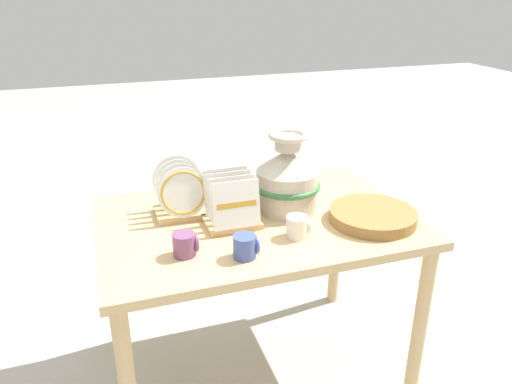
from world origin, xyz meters
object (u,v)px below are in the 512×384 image
(ceramic_vase, at_px, (287,178))
(mug_plum_glaze, at_px, (185,244))
(fruit_bowl, at_px, (227,192))
(mug_cobalt_glaze, at_px, (246,246))
(dish_rack_square_plates, at_px, (231,209))
(wicker_charger_stack, at_px, (373,216))
(mug_cream_glaze, at_px, (298,227))
(dish_rack_round_plates, at_px, (181,196))

(ceramic_vase, relative_size, mug_plum_glaze, 3.72)
(mug_plum_glaze, xyz_separation_m, fruit_bowl, (0.25, 0.40, -0.01))
(mug_cobalt_glaze, bearing_deg, dish_rack_square_plates, 85.10)
(mug_cobalt_glaze, bearing_deg, ceramic_vase, 49.23)
(ceramic_vase, height_order, wicker_charger_stack, ceramic_vase)
(mug_cream_glaze, height_order, fruit_bowl, fruit_bowl)
(mug_cream_glaze, xyz_separation_m, fruit_bowl, (-0.15, 0.40, -0.01))
(dish_rack_round_plates, height_order, mug_plum_glaze, dish_rack_round_plates)
(dish_rack_square_plates, distance_m, wicker_charger_stack, 0.54)
(dish_rack_round_plates, bearing_deg, wicker_charger_stack, -22.33)
(dish_rack_square_plates, bearing_deg, fruit_bowl, 78.48)
(dish_rack_round_plates, xyz_separation_m, fruit_bowl, (0.21, 0.09, -0.05))
(mug_plum_glaze, distance_m, fruit_bowl, 0.47)
(ceramic_vase, relative_size, fruit_bowl, 1.88)
(wicker_charger_stack, bearing_deg, dish_rack_round_plates, 157.67)
(ceramic_vase, height_order, fruit_bowl, ceramic_vase)
(mug_cream_glaze, height_order, mug_cobalt_glaze, same)
(mug_cream_glaze, bearing_deg, ceramic_vase, 78.26)
(dish_rack_square_plates, bearing_deg, ceramic_vase, 14.89)
(mug_cream_glaze, bearing_deg, dish_rack_round_plates, 139.82)
(dish_rack_square_plates, bearing_deg, dish_rack_round_plates, 139.87)
(ceramic_vase, bearing_deg, mug_cobalt_glaze, -130.77)
(ceramic_vase, relative_size, wicker_charger_stack, 0.96)
(dish_rack_round_plates, bearing_deg, ceramic_vase, -9.99)
(mug_cream_glaze, relative_size, fruit_bowl, 0.50)
(dish_rack_round_plates, relative_size, dish_rack_square_plates, 1.07)
(wicker_charger_stack, bearing_deg, fruit_bowl, 142.16)
(wicker_charger_stack, bearing_deg, mug_cobalt_glaze, -169.20)
(wicker_charger_stack, relative_size, mug_cobalt_glaze, 3.89)
(ceramic_vase, xyz_separation_m, mug_cream_glaze, (-0.05, -0.23, -0.09))
(dish_rack_round_plates, distance_m, dish_rack_square_plates, 0.22)
(ceramic_vase, relative_size, mug_cream_glaze, 3.72)
(dish_rack_square_plates, height_order, wicker_charger_stack, dish_rack_square_plates)
(wicker_charger_stack, distance_m, fruit_bowl, 0.60)
(ceramic_vase, height_order, mug_plum_glaze, ceramic_vase)
(ceramic_vase, relative_size, dish_rack_square_plates, 1.57)
(dish_rack_round_plates, relative_size, mug_cobalt_glaze, 2.54)
(wicker_charger_stack, relative_size, fruit_bowl, 1.96)
(mug_cream_glaze, xyz_separation_m, mug_cobalt_glaze, (-0.22, -0.08, 0.00))
(dish_rack_square_plates, relative_size, fruit_bowl, 1.19)
(mug_cream_glaze, bearing_deg, wicker_charger_stack, 4.59)
(mug_cream_glaze, distance_m, mug_plum_glaze, 0.41)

